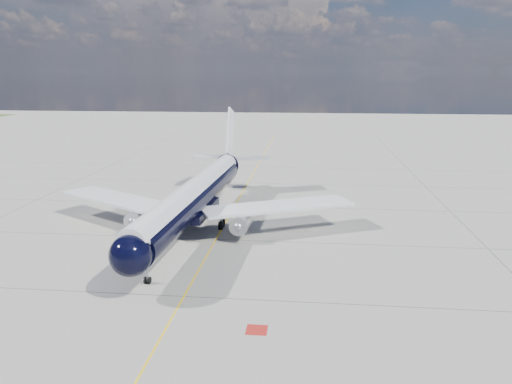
# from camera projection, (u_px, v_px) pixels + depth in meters

# --- Properties ---
(ground) EXTENTS (320.00, 320.00, 0.00)m
(ground) POSITION_uv_depth(u_px,v_px,m) (240.00, 197.00, 76.53)
(ground) COLOR gray
(ground) RESTS_ON ground
(taxiway_centerline) EXTENTS (0.16, 160.00, 0.01)m
(taxiway_centerline) POSITION_uv_depth(u_px,v_px,m) (235.00, 205.00, 71.69)
(taxiway_centerline) COLOR yellow
(taxiway_centerline) RESTS_ON ground
(red_marking) EXTENTS (1.60, 1.60, 0.01)m
(red_marking) POSITION_uv_depth(u_px,v_px,m) (257.00, 330.00, 37.17)
(red_marking) COLOR maroon
(red_marking) RESTS_ON ground
(main_airliner) EXTENTS (38.10, 46.42, 13.41)m
(main_airliner) POSITION_uv_depth(u_px,v_px,m) (197.00, 195.00, 60.53)
(main_airliner) COLOR black
(main_airliner) RESTS_ON ground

